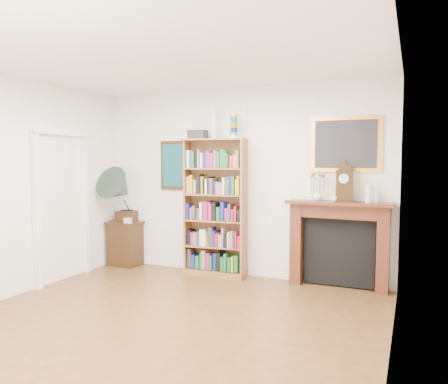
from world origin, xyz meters
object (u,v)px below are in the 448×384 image
at_px(flower_vase, 317,195).
at_px(teacup, 334,199).
at_px(bookshelf, 215,200).
at_px(bottle_right, 376,195).
at_px(gramophone, 120,191).
at_px(mantel_clock, 344,184).
at_px(cd_stack, 128,220).
at_px(fireplace, 339,237).
at_px(side_cabinet, 125,243).
at_px(bottle_left, 368,193).

distance_m(flower_vase, teacup, 0.25).
bearing_deg(bookshelf, bottle_right, -4.10).
distance_m(gramophone, mantel_clock, 3.51).
bearing_deg(teacup, gramophone, -178.53).
bearing_deg(cd_stack, bottle_right, 3.14).
distance_m(bookshelf, gramophone, 1.64).
bearing_deg(flower_vase, cd_stack, -176.61).
relative_size(fireplace, bottle_right, 7.07).
relative_size(fireplace, mantel_clock, 2.87).
distance_m(fireplace, teacup, 0.54).
bearing_deg(flower_vase, mantel_clock, -4.03).
xyz_separation_m(side_cabinet, gramophone, (-0.00, -0.09, 0.88)).
xyz_separation_m(side_cabinet, mantel_clock, (3.50, 0.04, 1.06)).
height_order(fireplace, bottle_right, bottle_right).
bearing_deg(mantel_clock, teacup, -171.30).
relative_size(side_cabinet, fireplace, 0.52).
relative_size(gramophone, mantel_clock, 1.84).
bearing_deg(fireplace, bottle_left, -10.23).
xyz_separation_m(side_cabinet, teacup, (3.38, -0.01, 0.86)).
height_order(bookshelf, fireplace, bookshelf).
relative_size(cd_stack, bottle_left, 0.50).
bearing_deg(side_cabinet, bottle_right, 4.93).
height_order(bookshelf, bottle_right, bookshelf).
bearing_deg(side_cabinet, gramophone, -89.16).
relative_size(fireplace, flower_vase, 9.89).
height_order(cd_stack, mantel_clock, mantel_clock).
bearing_deg(mantel_clock, side_cabinet, 166.38).
xyz_separation_m(bookshelf, flower_vase, (1.51, 0.04, 0.11)).
bearing_deg(gramophone, flower_vase, 5.04).
xyz_separation_m(cd_stack, bottle_left, (3.66, 0.14, 0.54)).
xyz_separation_m(mantel_clock, teacup, (-0.12, -0.05, -0.20)).
distance_m(bookshelf, flower_vase, 1.51).
relative_size(bookshelf, fireplace, 1.67).
xyz_separation_m(bookshelf, teacup, (1.75, -0.03, 0.08)).
bearing_deg(fireplace, side_cabinet, -176.27).
xyz_separation_m(cd_stack, mantel_clock, (3.35, 0.15, 0.65)).
bearing_deg(teacup, bookshelf, 178.97).
bearing_deg(teacup, flower_vase, 162.37).
bearing_deg(flower_vase, fireplace, 8.00).
distance_m(bookshelf, bottle_left, 2.18).
distance_m(cd_stack, flower_vase, 3.03).
relative_size(fireplace, cd_stack, 11.78).
bearing_deg(teacup, side_cabinet, 179.89).
bearing_deg(bottle_right, teacup, -168.55).
relative_size(cd_stack, mantel_clock, 0.24).
distance_m(side_cabinet, bottle_left, 3.92).
relative_size(bookshelf, mantel_clock, 4.80).
height_order(bookshelf, mantel_clock, bookshelf).
bearing_deg(bookshelf, gramophone, 178.19).
bearing_deg(gramophone, bookshelf, 6.21).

